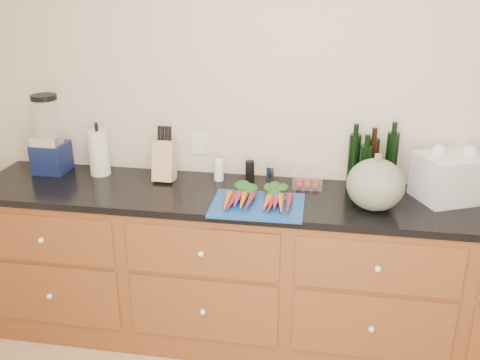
% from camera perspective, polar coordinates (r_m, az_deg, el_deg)
% --- Properties ---
extents(wall_back, '(4.10, 0.05, 2.60)m').
position_cam_1_polar(wall_back, '(3.13, 6.42, 6.58)').
color(wall_back, beige).
rests_on(wall_back, ground).
extents(cabinets, '(3.60, 0.64, 0.90)m').
position_cam_1_polar(cabinets, '(3.16, 5.40, -10.02)').
color(cabinets, brown).
rests_on(cabinets, ground).
extents(countertop, '(3.64, 0.62, 0.04)m').
position_cam_1_polar(countertop, '(2.95, 5.72, -2.17)').
color(countertop, black).
rests_on(countertop, cabinets).
extents(cutting_board, '(0.49, 0.37, 0.01)m').
position_cam_1_polar(cutting_board, '(2.81, 1.88, -2.73)').
color(cutting_board, navy).
rests_on(cutting_board, countertop).
extents(carrots, '(0.38, 0.28, 0.05)m').
position_cam_1_polar(carrots, '(2.84, 2.01, -1.83)').
color(carrots, '#C86117').
rests_on(carrots, cutting_board).
extents(squash, '(0.30, 0.30, 0.27)m').
position_cam_1_polar(squash, '(2.82, 14.26, -0.48)').
color(squash, '#5C6957').
rests_on(squash, countertop).
extents(blender_appliance, '(0.19, 0.19, 0.48)m').
position_cam_1_polar(blender_appliance, '(3.44, -19.71, 4.16)').
color(blender_appliance, '#0E1943').
rests_on(blender_appliance, countertop).
extents(paper_towel, '(0.12, 0.12, 0.27)m').
position_cam_1_polar(paper_towel, '(3.32, -14.82, 2.82)').
color(paper_towel, silver).
rests_on(paper_towel, countertop).
extents(knife_block, '(0.12, 0.12, 0.24)m').
position_cam_1_polar(knife_block, '(3.17, -8.04, 2.08)').
color(knife_block, tan).
rests_on(knife_block, countertop).
extents(grinder_salt, '(0.06, 0.06, 0.13)m').
position_cam_1_polar(grinder_salt, '(3.14, -2.27, 1.08)').
color(grinder_salt, white).
rests_on(grinder_salt, countertop).
extents(grinder_pepper, '(0.05, 0.05, 0.13)m').
position_cam_1_polar(grinder_pepper, '(3.11, 1.06, 0.90)').
color(grinder_pepper, black).
rests_on(grinder_pepper, countertop).
extents(canister_chrome, '(0.05, 0.05, 0.10)m').
position_cam_1_polar(canister_chrome, '(3.10, 3.23, 0.55)').
color(canister_chrome, silver).
rests_on(canister_chrome, countertop).
extents(tomato_box, '(0.17, 0.14, 0.08)m').
position_cam_1_polar(tomato_box, '(3.08, 7.24, 0.01)').
color(tomato_box, white).
rests_on(tomato_box, countertop).
extents(bottles, '(0.27, 0.14, 0.33)m').
position_cam_1_polar(bottles, '(3.09, 13.78, 1.77)').
color(bottles, black).
rests_on(bottles, countertop).
extents(grocery_bag, '(0.42, 0.39, 0.25)m').
position_cam_1_polar(grocery_bag, '(3.08, 21.56, 0.27)').
color(grocery_bag, white).
rests_on(grocery_bag, countertop).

